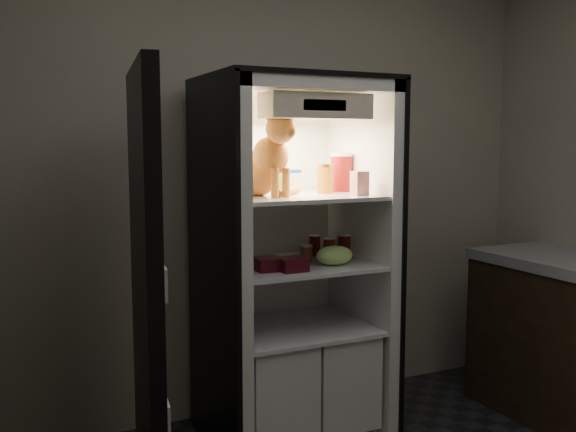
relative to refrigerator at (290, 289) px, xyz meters
name	(u,v)px	position (x,y,z in m)	size (l,w,h in m)	color
room_shell	(482,120)	(0.00, -1.38, 0.83)	(3.60, 3.60, 3.60)	white
refrigerator	(290,289)	(0.00, 0.00, 0.00)	(0.90, 0.72, 1.88)	white
fridge_door	(146,301)	(-0.85, -0.42, 0.12)	(0.18, 0.87, 1.85)	black
tabby_cat	(264,163)	(-0.18, -0.08, 0.66)	(0.40, 0.43, 0.43)	#BB5017
parmesan_shaker	(278,174)	(-0.06, 0.01, 0.60)	(0.08, 0.08, 0.20)	green
mayo_tub	(294,181)	(0.05, 0.07, 0.56)	(0.09, 0.09, 0.12)	white
salsa_jar	(325,179)	(0.17, -0.06, 0.57)	(0.09, 0.09, 0.15)	maroon
pepper_jar	(342,172)	(0.32, 0.03, 0.60)	(0.12, 0.12, 0.20)	maroon
cream_carton	(360,183)	(0.26, -0.25, 0.56)	(0.07, 0.07, 0.12)	silver
soda_can_a	(315,245)	(0.19, 0.09, 0.20)	(0.06, 0.06, 0.11)	black
soda_can_b	(344,246)	(0.30, -0.04, 0.21)	(0.07, 0.07, 0.12)	black
soda_can_c	(329,250)	(0.17, -0.10, 0.21)	(0.07, 0.07, 0.12)	black
condiment_jar	(306,253)	(0.06, -0.05, 0.19)	(0.06, 0.06, 0.09)	brown
grape_bag	(334,255)	(0.15, -0.19, 0.20)	(0.19, 0.14, 0.10)	#92D262
berry_box_left	(268,264)	(-0.21, -0.18, 0.18)	(0.13, 0.13, 0.06)	#540E1E
berry_box_right	(292,264)	(-0.11, -0.24, 0.18)	(0.13, 0.13, 0.06)	#540E1E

